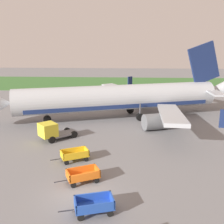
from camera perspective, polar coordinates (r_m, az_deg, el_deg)
name	(u,v)px	position (r m, az deg, el deg)	size (l,w,h in m)	color
ground_plane	(80,194)	(20.32, -6.91, -17.23)	(220.00, 220.00, 0.00)	slate
grass_strip	(116,83)	(76.03, 0.95, 6.29)	(220.00, 28.00, 0.06)	#3D7033
airplane	(126,98)	(39.01, 3.02, 3.13)	(36.69, 29.83, 11.34)	#B2B7BC
baggage_cart_second_in_row	(94,205)	(17.96, -3.96, -19.52)	(3.61, 2.05, 1.07)	#234CB2
baggage_cart_third_in_row	(83,175)	(21.48, -6.35, -13.49)	(3.52, 2.35, 1.07)	orange
baggage_cart_fourth_in_row	(75,155)	(25.21, -8.15, -9.19)	(3.50, 2.38, 1.07)	gold
service_truck_beside_carts	(52,131)	(30.76, -12.93, -4.06)	(4.52, 4.35, 2.10)	slate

